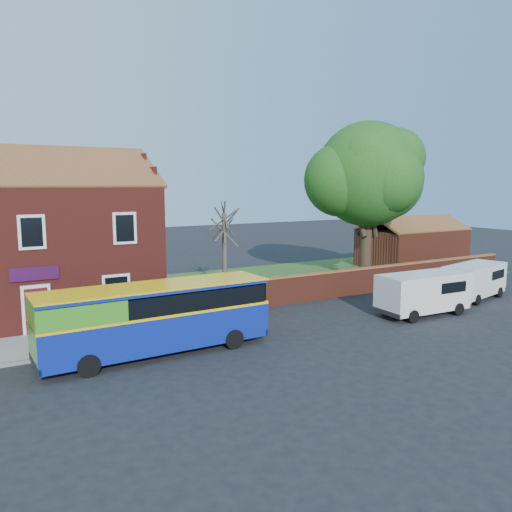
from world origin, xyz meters
TOP-DOWN VIEW (x-y plane):
  - ground at (0.00, 0.00)m, footprint 120.00×120.00m
  - pavement at (-7.00, 5.75)m, footprint 18.00×3.50m
  - kerb at (-7.00, 4.00)m, footprint 18.00×0.15m
  - grass_strip at (13.00, 13.00)m, footprint 26.00×12.00m
  - shop_building at (-7.02, 11.50)m, footprint 12.30×8.13m
  - boundary_wall at (13.00, 7.00)m, footprint 22.00×0.38m
  - outbuilding at (22.00, 13.00)m, footprint 8.20×5.06m
  - bus at (-3.50, 2.61)m, footprint 9.09×2.55m
  - van_near at (10.57, 1.59)m, footprint 4.96×2.21m
  - van_far at (16.07, 2.69)m, footprint 4.90×2.79m
  - large_tree at (14.22, 10.06)m, footprint 8.88×7.03m
  - bare_tree at (3.86, 10.86)m, footprint 2.02×2.41m

SIDE VIEW (x-z plane):
  - ground at x=0.00m, z-range 0.00..0.00m
  - grass_strip at x=13.00m, z-range 0.00..0.04m
  - pavement at x=-7.00m, z-range 0.00..0.12m
  - kerb at x=-7.00m, z-range 0.00..0.14m
  - boundary_wall at x=13.00m, z-range 0.01..1.61m
  - van_far at x=16.07m, z-range 0.12..2.14m
  - van_near at x=10.57m, z-range 0.13..2.27m
  - bus at x=-3.50m, z-range 0.19..2.95m
  - outbuilding at x=22.00m, z-range -0.48..3.69m
  - bare_tree at x=3.86m, z-range 0.07..5.46m
  - shop_building at x=-7.02m, z-range -1.84..8.66m
  - large_tree at x=14.22m, z-range 1.68..12.51m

